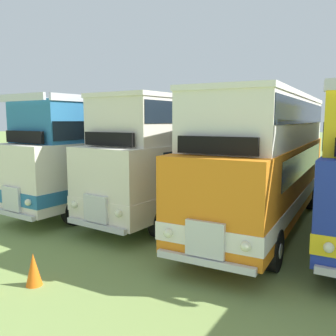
{
  "coord_description": "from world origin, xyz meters",
  "views": [
    {
      "loc": [
        3.42,
        -12.32,
        3.68
      ],
      "look_at": [
        -3.92,
        -0.14,
        1.75
      ],
      "focal_mm": 38.32,
      "sensor_mm": 36.0,
      "label": 1
    }
  ],
  "objects_px": {
    "bus_second_in_row": "(187,150)",
    "bus_third_in_row": "(266,155)",
    "bus_first_in_row": "(114,150)",
    "cone_mid_row": "(34,269)"
  },
  "relations": [
    {
      "from": "bus_third_in_row",
      "to": "cone_mid_row",
      "type": "xyz_separation_m",
      "value": [
        -3.05,
        -7.21,
        -2.1
      ]
    },
    {
      "from": "bus_second_in_row",
      "to": "cone_mid_row",
      "type": "relative_size",
      "value": 13.66
    },
    {
      "from": "bus_second_in_row",
      "to": "bus_third_in_row",
      "type": "relative_size",
      "value": 0.95
    },
    {
      "from": "bus_second_in_row",
      "to": "bus_third_in_row",
      "type": "bearing_deg",
      "value": -9.28
    },
    {
      "from": "bus_third_in_row",
      "to": "cone_mid_row",
      "type": "distance_m",
      "value": 8.1
    },
    {
      "from": "bus_first_in_row",
      "to": "bus_second_in_row",
      "type": "bearing_deg",
      "value": 8.9
    },
    {
      "from": "bus_first_in_row",
      "to": "bus_second_in_row",
      "type": "distance_m",
      "value": 3.39
    },
    {
      "from": "bus_third_in_row",
      "to": "cone_mid_row",
      "type": "bearing_deg",
      "value": -112.96
    },
    {
      "from": "bus_second_in_row",
      "to": "bus_third_in_row",
      "type": "xyz_separation_m",
      "value": [
        3.33,
        -0.54,
        0.0
      ]
    },
    {
      "from": "bus_second_in_row",
      "to": "bus_third_in_row",
      "type": "distance_m",
      "value": 3.38
    }
  ]
}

